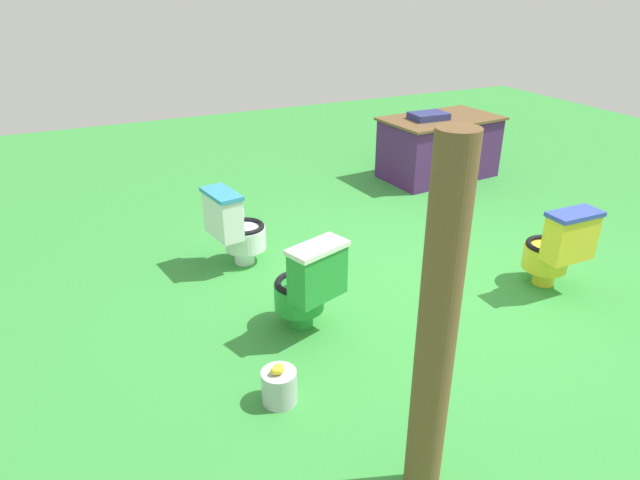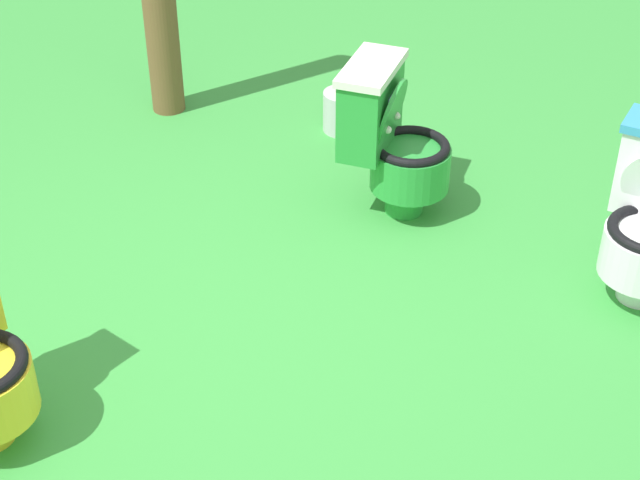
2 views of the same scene
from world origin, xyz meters
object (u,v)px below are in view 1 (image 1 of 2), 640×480
toilet_yellow (557,247)px  toilet_white (235,227)px  vendor_table (439,147)px  wooden_post (436,336)px  toilet_green (307,285)px  lemon_bucket (279,386)px

toilet_yellow → toilet_white: size_ratio=1.00×
toilet_yellow → vendor_table: vendor_table is taller
wooden_post → toilet_white: bearing=92.0°
toilet_green → toilet_white: size_ratio=1.00×
toilet_green → toilet_white: same height
vendor_table → lemon_bucket: vendor_table is taller
toilet_white → lemon_bucket: size_ratio=2.63×
toilet_white → lemon_bucket: 1.89m
lemon_bucket → toilet_green: bearing=53.2°
toilet_yellow → lemon_bucket: (-2.57, -0.33, -0.26)m
toilet_white → vendor_table: 3.34m
toilet_yellow → wooden_post: (-2.16, -1.24, 0.57)m
toilet_green → vendor_table: vendor_table is taller
wooden_post → lemon_bucket: wooden_post is taller
toilet_white → wooden_post: bearing=-7.8°
vendor_table → wooden_post: size_ratio=0.81×
vendor_table → toilet_green: bearing=-140.2°
lemon_bucket → toilet_white: bearing=80.2°
toilet_white → vendor_table: bearing=102.1°
vendor_table → wooden_post: bearing=-126.9°
lemon_bucket → toilet_yellow: bearing=7.2°
toilet_yellow → lemon_bucket: toilet_yellow is taller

